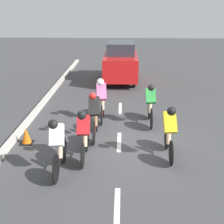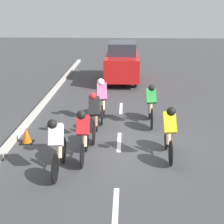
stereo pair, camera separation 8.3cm
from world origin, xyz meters
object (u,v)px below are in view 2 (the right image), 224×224
Objects in this scene: cyclist_white at (57,144)px; cyclist_black at (95,114)px; cyclist_yellow at (169,130)px; support_car at (122,62)px; traffic_cone at (26,136)px; cyclist_green at (151,103)px; cyclist_red at (83,133)px; cyclist_pink at (102,98)px.

cyclist_black is (-0.69, -2.15, 0.01)m from cyclist_white.
support_car reaches higher than cyclist_yellow.
cyclist_yellow is 3.28× the size of traffic_cone.
cyclist_black reaches higher than cyclist_green.
cyclist_green is at bearing -126.12° from cyclist_red.
cyclist_red is at bearing 53.88° from cyclist_green.
traffic_cone is (3.78, 1.67, -0.53)m from cyclist_green.
support_car reaches higher than cyclist_green.
cyclist_yellow is 2.47m from cyclist_green.
cyclist_yellow is 8.84m from support_car.
cyclist_yellow is 0.95× the size of cyclist_pink.
cyclist_white is 2.21m from traffic_cone.
cyclist_red is 2.16m from traffic_cone.
cyclist_yellow is at bearing 149.36° from cyclist_black.
cyclist_pink is 3.45× the size of traffic_cone.
cyclist_green is 1.70m from cyclist_pink.
support_car is 8.45m from traffic_cone.
cyclist_white is at bearing 77.72° from cyclist_pink.
cyclist_white is 3.79m from cyclist_pink.
cyclist_pink reaches higher than cyclist_black.
cyclist_green is 1.01× the size of cyclist_pink.
traffic_cone is (2.00, 0.46, -0.55)m from cyclist_black.
cyclist_black is at bearing -30.64° from cyclist_yellow.
support_car is (-0.60, -5.95, 0.19)m from cyclist_pink.
cyclist_pink is at bearing -94.29° from cyclist_black.
cyclist_pink is at bearing -136.48° from traffic_cone.
cyclist_pink is 0.44× the size of support_car.
cyclist_white is at bearing 72.22° from cyclist_black.
support_car reaches higher than cyclist_red.
cyclist_yellow is 4.19m from traffic_cone.
cyclist_green is 4.17m from traffic_cone.
support_car reaches higher than cyclist_white.
cyclist_yellow is (-2.77, -0.92, 0.03)m from cyclist_white.
cyclist_pink is (1.96, -2.79, 0.03)m from cyclist_yellow.
cyclist_yellow is at bearing -174.77° from cyclist_red.
cyclist_red is 0.94× the size of cyclist_green.
cyclist_yellow is at bearing 96.92° from cyclist_green.
cyclist_black is 1.01× the size of cyclist_pink.
cyclist_black is at bearing -107.78° from cyclist_white.
cyclist_pink reaches higher than cyclist_white.
cyclist_black is (2.08, -1.23, -0.02)m from cyclist_yellow.
traffic_cone is at bearing 12.84° from cyclist_black.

